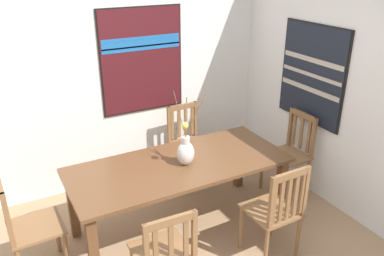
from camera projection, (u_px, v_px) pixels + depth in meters
name	position (u px, v px, depth m)	size (l,w,h in m)	color
wall_back	(116.00, 70.00, 4.38)	(6.40, 0.12, 2.70)	silver
wall_side	(369.00, 91.00, 3.69)	(0.12, 6.40, 2.70)	silver
dining_table	(179.00, 172.00, 3.73)	(2.07, 0.89, 0.72)	brown
centerpiece_vase	(186.00, 151.00, 3.62)	(0.26, 0.17, 0.72)	silver
chair_0	(276.00, 210.00, 3.38)	(0.43, 0.43, 0.95)	brown
chair_1	(28.00, 226.00, 3.20)	(0.44, 0.44, 0.96)	brown
chair_2	(188.00, 142.00, 4.65)	(0.44, 0.44, 0.92)	brown
chair_3	(290.00, 152.00, 4.40)	(0.43, 0.43, 0.95)	brown
chair_4	(164.00, 255.00, 2.91)	(0.44, 0.44, 0.91)	brown
painting_on_back_wall	(142.00, 60.00, 4.42)	(0.97, 0.05, 1.19)	black
painting_on_side_wall	(312.00, 74.00, 4.20)	(0.05, 0.91, 1.06)	black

